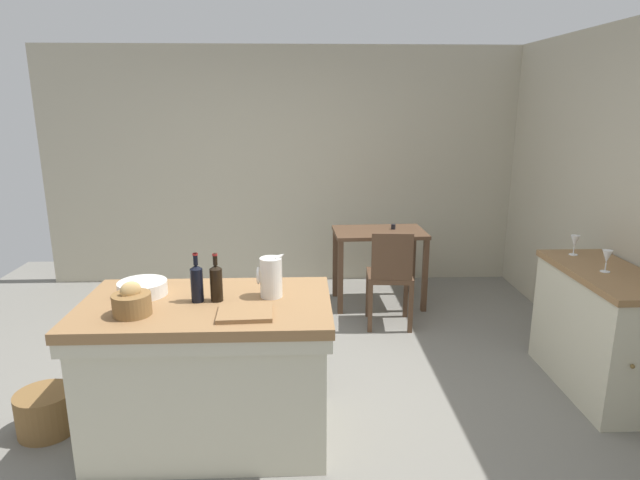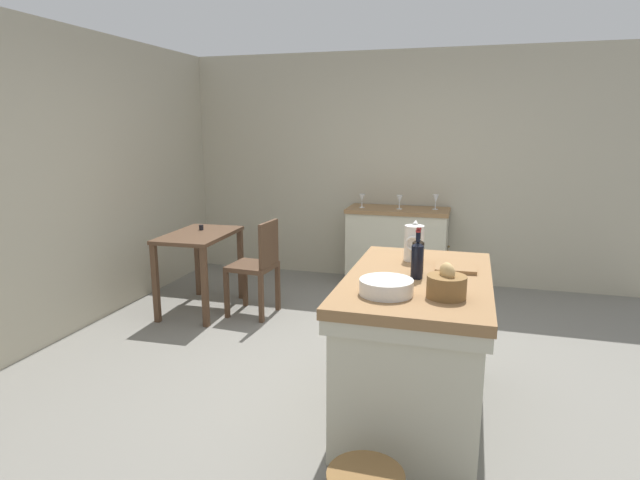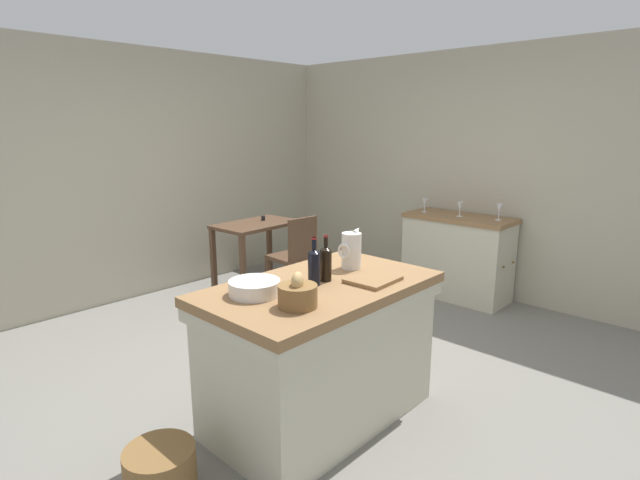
{
  "view_description": "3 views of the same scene",
  "coord_description": "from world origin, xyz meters",
  "views": [
    {
      "loc": [
        0.15,
        -3.37,
        2.01
      ],
      "look_at": [
        0.29,
        0.39,
        1.03
      ],
      "focal_mm": 29.91,
      "sensor_mm": 36.0,
      "label": 1
    },
    {
      "loc": [
        -3.46,
        -0.74,
        1.77
      ],
      "look_at": [
        0.24,
        0.34,
        0.93
      ],
      "focal_mm": 29.34,
      "sensor_mm": 36.0,
      "label": 2
    },
    {
      "loc": [
        -2.45,
        -2.38,
        1.81
      ],
      "look_at": [
        0.27,
        0.17,
        0.94
      ],
      "focal_mm": 27.63,
      "sensor_mm": 36.0,
      "label": 3
    }
  ],
  "objects": [
    {
      "name": "ground_plane",
      "position": [
        0.0,
        0.0,
        0.0
      ],
      "size": [
        6.76,
        6.76,
        0.0
      ],
      "primitive_type": "plane",
      "color": "slate"
    },
    {
      "name": "wall_back",
      "position": [
        0.0,
        2.6,
        1.3
      ],
      "size": [
        5.32,
        0.12,
        2.6
      ],
      "primitive_type": "cube",
      "color": "#B2AA93",
      "rests_on": "ground"
    },
    {
      "name": "island_table",
      "position": [
        -0.4,
        -0.46,
        0.48
      ],
      "size": [
        1.44,
        0.85,
        0.89
      ],
      "color": "olive",
      "rests_on": "ground"
    },
    {
      "name": "side_cabinet",
      "position": [
        2.26,
        0.02,
        0.45
      ],
      "size": [
        0.52,
        1.13,
        0.89
      ],
      "color": "olive",
      "rests_on": "ground"
    },
    {
      "name": "writing_desk",
      "position": [
        0.94,
        1.75,
        0.64
      ],
      "size": [
        0.92,
        0.59,
        0.82
      ],
      "color": "#513826",
      "rests_on": "ground"
    },
    {
      "name": "wooden_chair",
      "position": [
        0.95,
        1.16,
        0.5
      ],
      "size": [
        0.43,
        0.43,
        0.91
      ],
      "color": "#513826",
      "rests_on": "ground"
    },
    {
      "name": "pitcher",
      "position": [
        -0.03,
        -0.39,
        1.01
      ],
      "size": [
        0.17,
        0.13,
        0.28
      ],
      "color": "silver",
      "rests_on": "island_table"
    },
    {
      "name": "wash_bowl",
      "position": [
        -0.8,
        -0.33,
        0.93
      ],
      "size": [
        0.29,
        0.29,
        0.08
      ],
      "primitive_type": "cylinder",
      "color": "silver",
      "rests_on": "island_table"
    },
    {
      "name": "bread_basket",
      "position": [
        -0.77,
        -0.64,
        0.96
      ],
      "size": [
        0.21,
        0.21,
        0.19
      ],
      "color": "brown",
      "rests_on": "island_table"
    },
    {
      "name": "cutting_board",
      "position": [
        -0.16,
        -0.67,
        0.9
      ],
      "size": [
        0.31,
        0.26,
        0.02
      ],
      "primitive_type": "cube",
      "rotation": [
        0.0,
        0.0,
        0.05
      ],
      "color": "olive",
      "rests_on": "island_table"
    },
    {
      "name": "wine_bottle_dark",
      "position": [
        -0.34,
        -0.45,
        1.01
      ],
      "size": [
        0.07,
        0.07,
        0.28
      ],
      "color": "black",
      "rests_on": "island_table"
    },
    {
      "name": "wine_bottle_amber",
      "position": [
        -0.45,
        -0.46,
        1.01
      ],
      "size": [
        0.07,
        0.07,
        0.29
      ],
      "color": "black",
      "rests_on": "island_table"
    },
    {
      "name": "wine_glass_left",
      "position": [
        2.22,
        0.01,
        0.99
      ],
      "size": [
        0.07,
        0.07,
        0.15
      ],
      "color": "white",
      "rests_on": "side_cabinet"
    },
    {
      "name": "wine_glass_middle",
      "position": [
        2.21,
        0.42,
        0.99
      ],
      "size": [
        0.07,
        0.07,
        0.15
      ],
      "color": "white",
      "rests_on": "side_cabinet"
    },
    {
      "name": "wicker_hamper",
      "position": [
        -1.45,
        -0.36,
        0.13
      ],
      "size": [
        0.35,
        0.35,
        0.27
      ],
      "primitive_type": "cylinder",
      "color": "brown",
      "rests_on": "ground"
    }
  ]
}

